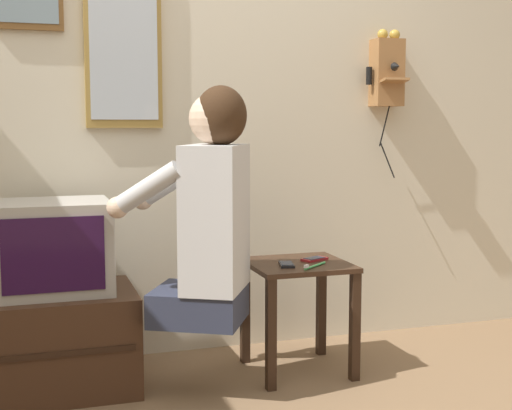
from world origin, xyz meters
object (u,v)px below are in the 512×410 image
(wall_phone_antique, at_px, (387,71))
(toothbrush, at_px, (314,266))
(person, at_px, (209,210))
(wall_mirror, at_px, (123,44))
(television, at_px, (52,247))
(cell_phone_spare, at_px, (315,259))
(cell_phone_held, at_px, (286,264))

(wall_phone_antique, relative_size, toothbrush, 5.18)
(person, height_order, wall_mirror, wall_mirror)
(television, bearing_deg, wall_phone_antique, 8.91)
(wall_phone_antique, height_order, cell_phone_spare, wall_phone_antique)
(person, height_order, toothbrush, person)
(cell_phone_held, bearing_deg, cell_phone_spare, 37.23)
(cell_phone_held, distance_m, toothbrush, 0.12)
(cell_phone_spare, bearing_deg, television, -118.89)
(toothbrush, bearing_deg, cell_phone_spare, -63.00)
(person, bearing_deg, television, 92.65)
(television, xyz_separation_m, toothbrush, (1.09, -0.25, -0.10))
(cell_phone_held, bearing_deg, wall_mirror, 155.54)
(cell_phone_held, relative_size, toothbrush, 0.91)
(wall_mirror, bearing_deg, person, -67.27)
(person, height_order, television, person)
(cell_phone_held, height_order, cell_phone_spare, same)
(television, relative_size, cell_phone_held, 3.60)
(television, distance_m, wall_mirror, 1.00)
(wall_phone_antique, xyz_separation_m, toothbrush, (-0.61, -0.51, -0.89))
(wall_phone_antique, distance_m, wall_mirror, 1.35)
(cell_phone_held, xyz_separation_m, cell_phone_spare, (0.17, 0.07, 0.00))
(wall_mirror, relative_size, toothbrush, 5.23)
(wall_phone_antique, distance_m, cell_phone_spare, 1.11)
(person, distance_m, cell_phone_held, 0.48)
(television, height_order, wall_mirror, wall_mirror)
(cell_phone_spare, bearing_deg, person, -94.20)
(wall_mirror, relative_size, cell_phone_spare, 5.62)
(person, xyz_separation_m, cell_phone_spare, (0.55, 0.20, -0.27))
(cell_phone_held, bearing_deg, toothbrush, -23.10)
(television, bearing_deg, toothbrush, -12.80)
(cell_phone_held, distance_m, cell_phone_spare, 0.18)
(television, distance_m, toothbrush, 1.12)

